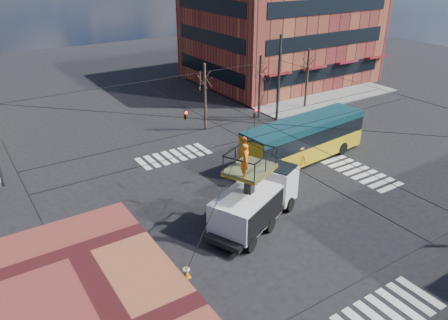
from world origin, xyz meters
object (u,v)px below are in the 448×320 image
(traffic_cone, at_px, (186,271))
(flagger, at_px, (299,157))
(utility_truck, at_px, (256,193))
(city_bus, at_px, (304,139))
(worker_ground, at_px, (133,260))

(traffic_cone, xyz_separation_m, flagger, (12.47, 5.85, 0.68))
(utility_truck, xyz_separation_m, city_bus, (8.22, 4.90, -0.22))
(utility_truck, height_order, traffic_cone, utility_truck)
(city_bus, distance_m, worker_ground, 16.92)
(worker_ground, height_order, flagger, flagger)
(city_bus, relative_size, traffic_cone, 15.49)
(utility_truck, relative_size, flagger, 3.54)
(utility_truck, distance_m, worker_ground, 7.90)
(utility_truck, bearing_deg, traffic_cone, 176.20)
(worker_ground, bearing_deg, flagger, -80.52)
(flagger, bearing_deg, traffic_cone, -85.93)
(city_bus, bearing_deg, utility_truck, -154.50)
(worker_ground, bearing_deg, city_bus, -78.18)
(utility_truck, distance_m, city_bus, 9.57)
(utility_truck, bearing_deg, worker_ground, 159.55)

